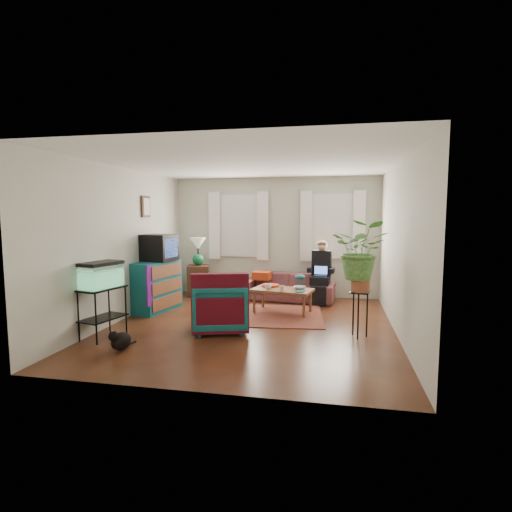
% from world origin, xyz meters
% --- Properties ---
extents(floor, '(4.50, 5.00, 0.01)m').
position_xyz_m(floor, '(0.00, 0.00, 0.00)').
color(floor, '#4F2B14').
rests_on(floor, ground).
extents(ceiling, '(4.50, 5.00, 0.01)m').
position_xyz_m(ceiling, '(0.00, 0.00, 2.60)').
color(ceiling, white).
rests_on(ceiling, wall_back).
extents(wall_back, '(4.50, 0.01, 2.60)m').
position_xyz_m(wall_back, '(0.00, 2.50, 1.30)').
color(wall_back, silver).
rests_on(wall_back, floor).
extents(wall_front, '(4.50, 0.01, 2.60)m').
position_xyz_m(wall_front, '(0.00, -2.50, 1.30)').
color(wall_front, silver).
rests_on(wall_front, floor).
extents(wall_left, '(0.01, 5.00, 2.60)m').
position_xyz_m(wall_left, '(-2.25, 0.00, 1.30)').
color(wall_left, silver).
rests_on(wall_left, floor).
extents(wall_right, '(0.01, 5.00, 2.60)m').
position_xyz_m(wall_right, '(2.25, 0.00, 1.30)').
color(wall_right, silver).
rests_on(wall_right, floor).
extents(window_left, '(1.08, 0.04, 1.38)m').
position_xyz_m(window_left, '(-0.80, 2.48, 1.55)').
color(window_left, white).
rests_on(window_left, wall_back).
extents(window_right, '(1.08, 0.04, 1.38)m').
position_xyz_m(window_right, '(1.25, 2.48, 1.55)').
color(window_right, white).
rests_on(window_right, wall_back).
extents(curtains_left, '(1.36, 0.06, 1.50)m').
position_xyz_m(curtains_left, '(-0.80, 2.40, 1.55)').
color(curtains_left, white).
rests_on(curtains_left, wall_back).
extents(curtains_right, '(1.36, 0.06, 1.50)m').
position_xyz_m(curtains_right, '(1.25, 2.40, 1.55)').
color(curtains_right, white).
rests_on(curtains_right, wall_back).
extents(picture_frame, '(0.04, 0.32, 0.40)m').
position_xyz_m(picture_frame, '(-2.21, 0.85, 1.95)').
color(picture_frame, '#3D2616').
rests_on(picture_frame, wall_left).
extents(area_rug, '(2.15, 1.79, 0.01)m').
position_xyz_m(area_rug, '(0.12, 0.68, 0.01)').
color(area_rug, maroon).
rests_on(area_rug, floor).
extents(sofa, '(1.99, 0.94, 0.76)m').
position_xyz_m(sofa, '(0.35, 2.05, 0.38)').
color(sofa, brown).
rests_on(sofa, floor).
extents(seated_person, '(0.54, 0.64, 1.15)m').
position_xyz_m(seated_person, '(1.04, 1.99, 0.58)').
color(seated_person, black).
rests_on(seated_person, sofa).
extents(side_table, '(0.57, 0.57, 0.68)m').
position_xyz_m(side_table, '(-1.65, 2.13, 0.34)').
color(side_table, '#3E2817').
rests_on(side_table, floor).
extents(table_lamp, '(0.43, 0.43, 0.62)m').
position_xyz_m(table_lamp, '(-1.65, 2.13, 0.97)').
color(table_lamp, white).
rests_on(table_lamp, side_table).
extents(dresser, '(0.71, 1.12, 0.93)m').
position_xyz_m(dresser, '(-1.99, 0.68, 0.47)').
color(dresser, '#125F6F').
rests_on(dresser, floor).
extents(crt_tv, '(0.66, 0.62, 0.50)m').
position_xyz_m(crt_tv, '(-1.95, 0.77, 1.18)').
color(crt_tv, black).
rests_on(crt_tv, dresser).
extents(aquarium_stand, '(0.51, 0.73, 0.74)m').
position_xyz_m(aquarium_stand, '(-2.00, -1.04, 0.37)').
color(aquarium_stand, black).
rests_on(aquarium_stand, floor).
extents(aquarium, '(0.46, 0.66, 0.39)m').
position_xyz_m(aquarium, '(-2.00, -1.04, 0.94)').
color(aquarium, '#7FD899').
rests_on(aquarium, aquarium_stand).
extents(black_cat, '(0.28, 0.38, 0.30)m').
position_xyz_m(black_cat, '(-1.46, -1.50, 0.15)').
color(black_cat, black).
rests_on(black_cat, floor).
extents(armchair, '(1.00, 0.97, 0.84)m').
position_xyz_m(armchair, '(-0.42, -0.34, 0.42)').
color(armchair, '#116769').
rests_on(armchair, floor).
extents(serape_throw, '(0.86, 0.43, 0.69)m').
position_xyz_m(serape_throw, '(-0.33, -0.65, 0.59)').
color(serape_throw, '#9E0A0A').
rests_on(serape_throw, armchair).
extents(coffee_table, '(1.17, 0.78, 0.45)m').
position_xyz_m(coffee_table, '(0.39, 0.94, 0.22)').
color(coffee_table, brown).
rests_on(coffee_table, floor).
extents(cup_a, '(0.14, 0.14, 0.10)m').
position_xyz_m(cup_a, '(0.13, 0.89, 0.49)').
color(cup_a, white).
rests_on(cup_a, coffee_table).
extents(cup_b, '(0.11, 0.11, 0.09)m').
position_xyz_m(cup_b, '(0.40, 0.76, 0.49)').
color(cup_b, beige).
rests_on(cup_b, coffee_table).
extents(bowl, '(0.25, 0.25, 0.05)m').
position_xyz_m(bowl, '(0.69, 0.98, 0.47)').
color(bowl, white).
rests_on(bowl, coffee_table).
extents(snack_tray, '(0.39, 0.39, 0.04)m').
position_xyz_m(snack_tray, '(0.13, 1.14, 0.46)').
color(snack_tray, '#B21414').
rests_on(snack_tray, coffee_table).
extents(birdcage, '(0.21, 0.21, 0.31)m').
position_xyz_m(birdcage, '(0.72, 0.73, 0.60)').
color(birdcage, '#115B6B').
rests_on(birdcage, coffee_table).
extents(plant_stand, '(0.34, 0.34, 0.69)m').
position_xyz_m(plant_stand, '(1.69, -0.29, 0.34)').
color(plant_stand, black).
rests_on(plant_stand, floor).
extents(potted_plant, '(0.91, 0.83, 0.87)m').
position_xyz_m(potted_plant, '(1.69, -0.29, 1.16)').
color(potted_plant, '#599947').
rests_on(potted_plant, plant_stand).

